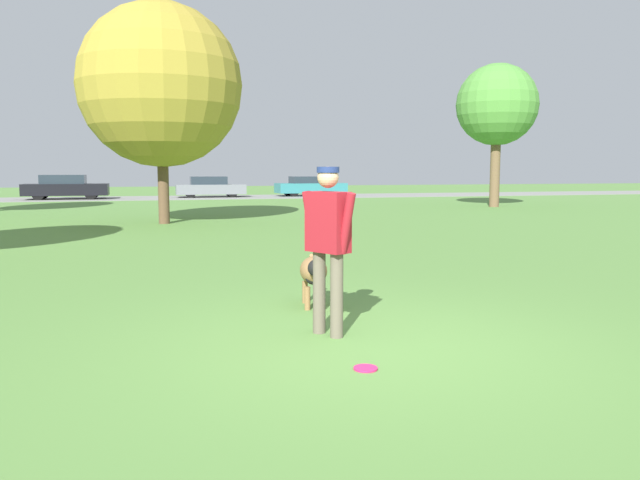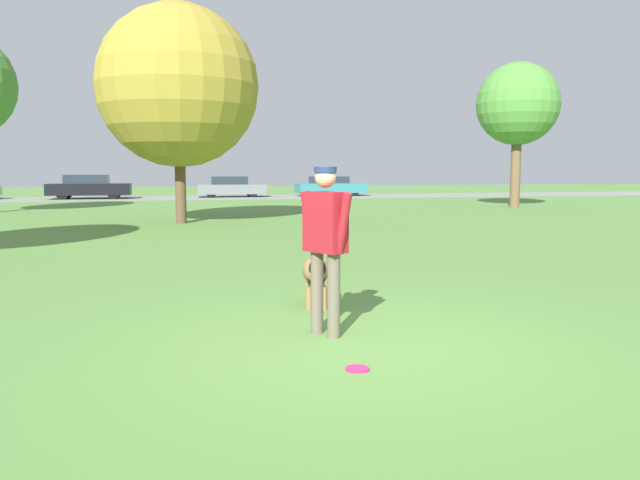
{
  "view_description": "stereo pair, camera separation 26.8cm",
  "coord_description": "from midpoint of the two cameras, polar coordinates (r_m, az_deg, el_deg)",
  "views": [
    {
      "loc": [
        -2.0,
        -5.5,
        1.67
      ],
      "look_at": [
        -0.12,
        1.12,
        0.9
      ],
      "focal_mm": 35.0,
      "sensor_mm": 36.0,
      "label": 1
    },
    {
      "loc": [
        -1.74,
        -5.57,
        1.67
      ],
      "look_at": [
        -0.12,
        1.12,
        0.9
      ],
      "focal_mm": 35.0,
      "sensor_mm": 36.0,
      "label": 2
    }
  ],
  "objects": [
    {
      "name": "tree_far_right",
      "position": [
        29.65,
        15.63,
        11.76
      ],
      "size": [
        3.64,
        3.64,
        6.41
      ],
      "color": "brown",
      "rests_on": "ground_plane"
    },
    {
      "name": "person",
      "position": [
        6.24,
        -0.5,
        0.4
      ],
      "size": [
        0.43,
        0.67,
        1.71
      ],
      "rotation": [
        0.0,
        0.0,
        -1.06
      ],
      "color": "#665B4C",
      "rests_on": "ground_plane"
    },
    {
      "name": "parked_car_grey",
      "position": [
        39.04,
        -10.21,
        4.78
      ],
      "size": [
        4.21,
        1.73,
        1.28
      ],
      "rotation": [
        0.0,
        0.0,
        -0.01
      ],
      "color": "slate",
      "rests_on": "ground_plane"
    },
    {
      "name": "dog",
      "position": [
        7.61,
        -1.57,
        -2.96
      ],
      "size": [
        0.44,
        1.05,
        0.64
      ],
      "rotation": [
        0.0,
        0.0,
        4.53
      ],
      "color": "olive",
      "rests_on": "ground_plane"
    },
    {
      "name": "ground_plane",
      "position": [
        6.08,
        2.74,
        -9.57
      ],
      "size": [
        120.0,
        120.0,
        0.0
      ],
      "primitive_type": "plane",
      "color": "#56843D"
    },
    {
      "name": "far_road_strip",
      "position": [
        38.77,
        -13.1,
        3.79
      ],
      "size": [
        120.0,
        6.0,
        0.01
      ],
      "color": "gray",
      "rests_on": "ground_plane"
    },
    {
      "name": "parked_car_teal",
      "position": [
        40.41,
        -1.08,
        4.94
      ],
      "size": [
        4.53,
        1.88,
        1.26
      ],
      "rotation": [
        0.0,
        0.0,
        0.03
      ],
      "color": "teal",
      "rests_on": "ground_plane"
    },
    {
      "name": "tree_mid_center",
      "position": [
        20.29,
        -14.75,
        13.5
      ],
      "size": [
        4.99,
        4.99,
        6.75
      ],
      "color": "brown",
      "rests_on": "ground_plane"
    },
    {
      "name": "frisbee",
      "position": [
        5.37,
        2.74,
        -11.65
      ],
      "size": [
        0.21,
        0.21,
        0.02
      ],
      "color": "#E52366",
      "rests_on": "ground_plane"
    },
    {
      "name": "parked_car_black",
      "position": [
        38.64,
        -22.43,
        4.48
      ],
      "size": [
        4.61,
        1.88,
        1.4
      ],
      "rotation": [
        0.0,
        0.0,
        -0.01
      ],
      "color": "black",
      "rests_on": "ground_plane"
    }
  ]
}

